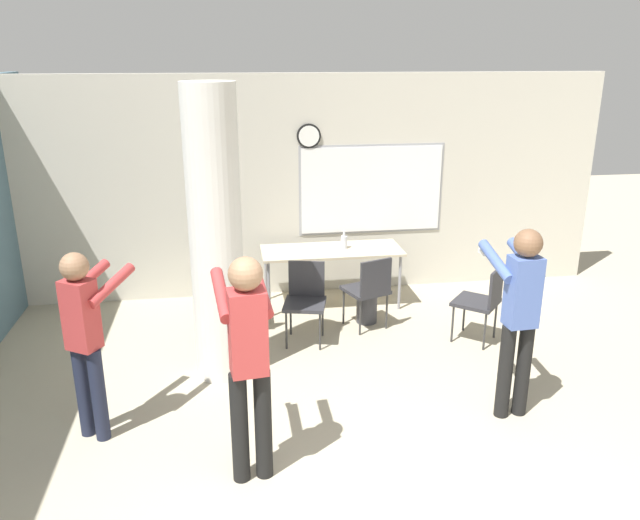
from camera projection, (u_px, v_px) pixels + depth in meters
The scene contains 12 objects.
wall_back at pixel (299, 187), 7.95m from camera, with size 8.00×0.15×2.80m.
support_pillar at pixel (216, 237), 5.79m from camera, with size 0.49×0.49×2.80m.
folding_table at pixel (332, 253), 7.68m from camera, with size 1.72×0.67×0.73m.
bottle_on_table at pixel (344, 242), 7.67m from camera, with size 0.08×0.08×0.23m.
waste_bin at pixel (367, 306), 7.32m from camera, with size 0.24×0.24×0.40m.
chair_mid_room at pixel (483, 298), 6.73m from camera, with size 0.62×0.62×0.87m.
chair_table_right at pixel (369, 287), 7.05m from camera, with size 0.56×0.56×0.87m.
chair_table_front at pixel (305, 296), 6.78m from camera, with size 0.53×0.53×0.87m.
chair_table_left at pixel (238, 289), 6.98m from camera, with size 0.45×0.45×0.87m.
person_playing_front at pixel (248, 352), 4.40m from camera, with size 0.44×0.66×1.74m.
person_playing_side at pixel (519, 309), 5.21m from camera, with size 0.39×0.66×1.69m.
person_watching_back at pixel (85, 331), 4.92m from camera, with size 0.56×0.64×1.60m.
Camera 1 is at (-0.90, -2.73, 3.04)m, focal length 35.00 mm.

